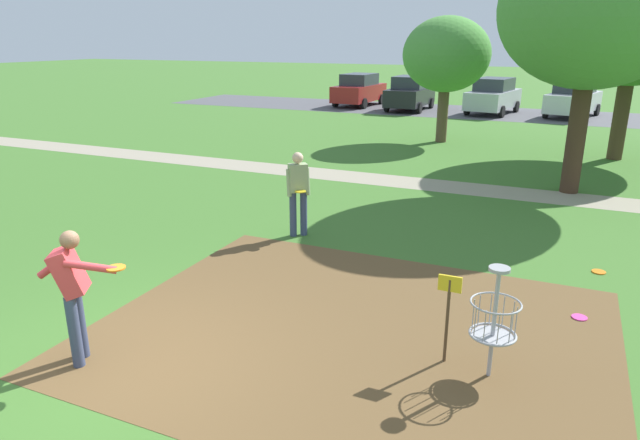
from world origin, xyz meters
The scene contains 16 objects.
ground_plane centered at (0.00, 0.00, 0.00)m, with size 160.00×160.00×0.00m, color #3D6B28.
dirt_tee_pad centered at (2.30, 2.08, 0.00)m, with size 6.80×5.56×0.01m, color brown.
disc_golf_basket centered at (4.11, 1.74, 0.75)m, with size 0.98×0.58×1.39m.
player_foreground_watching centered at (-0.49, 0.01, 0.99)m, with size 1.16×0.52×1.71m.
player_throwing centered at (-0.09, 5.31, 0.97)m, with size 0.46×0.45×1.71m.
frisbee_near_basket centered at (5.45, 5.68, 0.01)m, with size 0.23×0.23×0.02m, color orange.
frisbee_by_tee centered at (5.16, 3.74, 0.01)m, with size 0.22×0.22×0.02m, color #E53D99.
tree_near_left centered at (0.19, 17.28, 3.22)m, with size 3.22×3.22×4.62m.
tree_near_right centered at (6.16, 16.36, 4.40)m, with size 4.82×4.82×6.47m.
tree_mid_center centered at (4.87, 11.21, 4.47)m, with size 4.44×4.44×6.38m.
parking_lot_strip centered at (0.00, 27.02, 0.00)m, with size 36.00×6.00×0.01m, color #4C4C51.
parked_car_leftmost centered at (-6.91, 27.42, 0.92)m, with size 2.19×4.31×1.84m.
parked_car_center_left centered at (-3.60, 26.56, 0.92)m, with size 2.01×4.22×1.84m.
parked_car_center_right centered at (0.81, 26.81, 0.92)m, with size 2.50×4.45×1.84m.
parked_car_rightmost centered at (4.69, 27.11, 0.92)m, with size 2.72×4.50×1.84m.
gravel_path centered at (0.00, 10.49, 0.00)m, with size 40.00×1.33×0.00m, color gray.
Camera 1 is at (4.68, -4.39, 3.83)m, focal length 31.60 mm.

